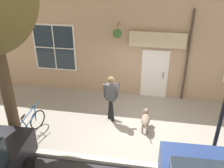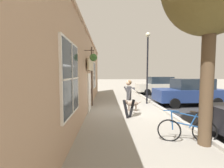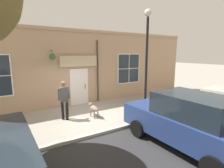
{
  "view_description": "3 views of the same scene",
  "coord_description": "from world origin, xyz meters",
  "px_view_note": "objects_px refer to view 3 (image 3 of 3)",
  "views": [
    {
      "loc": [
        7.37,
        0.28,
        5.52
      ],
      "look_at": [
        -0.51,
        -1.03,
        1.31
      ],
      "focal_mm": 40.0,
      "sensor_mm": 36.0,
      "label": 1
    },
    {
      "loc": [
        -1.19,
        -7.91,
        2.09
      ],
      "look_at": [
        -0.92,
        -0.48,
        1.56
      ],
      "focal_mm": 24.0,
      "sensor_mm": 36.0,
      "label": 2
    },
    {
      "loc": [
        7.42,
        -3.16,
        2.99
      ],
      "look_at": [
        0.07,
        1.38,
        1.46
      ],
      "focal_mm": 28.0,
      "sensor_mm": 36.0,
      "label": 3
    }
  ],
  "objects_px": {
    "parked_car_mid_block": "(188,121)",
    "street_lamp": "(147,49)",
    "dog_on_leash": "(93,108)",
    "pedestrian_walking": "(64,96)"
  },
  "relations": [
    {
      "from": "pedestrian_walking",
      "to": "dog_on_leash",
      "type": "height_order",
      "value": "pedestrian_walking"
    },
    {
      "from": "dog_on_leash",
      "to": "street_lamp",
      "type": "bearing_deg",
      "value": 54.25
    },
    {
      "from": "parked_car_mid_block",
      "to": "street_lamp",
      "type": "bearing_deg",
      "value": 167.62
    },
    {
      "from": "pedestrian_walking",
      "to": "street_lamp",
      "type": "bearing_deg",
      "value": 61.74
    },
    {
      "from": "dog_on_leash",
      "to": "street_lamp",
      "type": "height_order",
      "value": "street_lamp"
    },
    {
      "from": "pedestrian_walking",
      "to": "street_lamp",
      "type": "distance_m",
      "value": 4.22
    },
    {
      "from": "dog_on_leash",
      "to": "parked_car_mid_block",
      "type": "xyz_separation_m",
      "value": [
        4.05,
        1.38,
        0.46
      ]
    },
    {
      "from": "pedestrian_walking",
      "to": "parked_car_mid_block",
      "type": "bearing_deg",
      "value": 31.29
    },
    {
      "from": "parked_car_mid_block",
      "to": "street_lamp",
      "type": "height_order",
      "value": "street_lamp"
    },
    {
      "from": "pedestrian_walking",
      "to": "street_lamp",
      "type": "xyz_separation_m",
      "value": [
        1.74,
        3.24,
        2.08
      ]
    }
  ]
}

